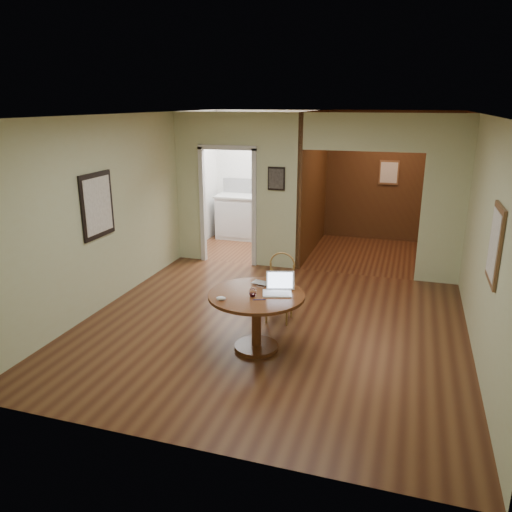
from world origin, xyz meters
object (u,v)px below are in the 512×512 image
(dining_table, at_px, (256,308))
(chair, at_px, (280,283))
(open_laptop, at_px, (279,287))
(closed_laptop, at_px, (263,285))

(dining_table, height_order, chair, chair)
(dining_table, distance_m, open_laptop, 0.36)
(chair, bearing_deg, closed_laptop, -94.25)
(dining_table, relative_size, closed_laptop, 3.44)
(chair, distance_m, closed_laptop, 0.70)
(dining_table, relative_size, open_laptop, 2.95)
(open_laptop, bearing_deg, chair, 86.47)
(dining_table, distance_m, closed_laptop, 0.33)
(open_laptop, height_order, closed_laptop, open_laptop)
(chair, height_order, closed_laptop, chair)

